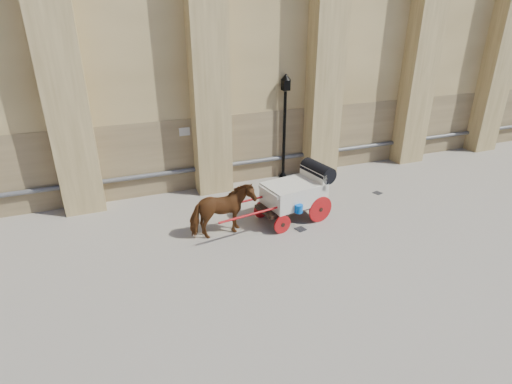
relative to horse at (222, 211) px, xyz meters
name	(u,v)px	position (x,y,z in m)	size (l,w,h in m)	color
ground	(270,223)	(1.79, 0.18, -0.89)	(90.00, 90.00, 0.00)	gray
horse	(222,211)	(0.00, 0.00, 0.00)	(0.96, 2.10, 1.77)	brown
carriage	(297,191)	(2.83, 0.22, 0.17)	(4.59, 1.86, 1.95)	black
street_lamp	(285,125)	(4.05, 3.93, 1.54)	(0.43, 0.43, 4.54)	black
drain_grate_near	(301,229)	(2.58, -0.60, -0.88)	(0.32, 0.32, 0.01)	black
drain_grate_far	(378,193)	(6.94, 0.92, -0.88)	(0.32, 0.32, 0.01)	black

